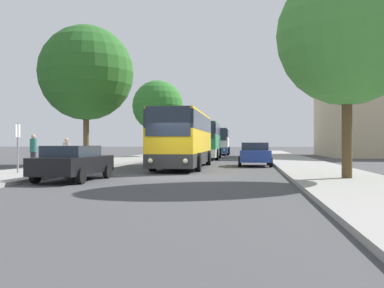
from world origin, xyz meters
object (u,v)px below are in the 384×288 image
(bus_front, at_px, (184,139))
(parked_car_left_curb, at_px, (73,162))
(bus_stop_sign, at_px, (18,142))
(pedestrian_waiting_near, at_px, (33,151))
(tree_left_near, at_px, (158,106))
(parked_car_right_near, at_px, (255,154))
(bus_middle, at_px, (205,140))
(tree_right_near, at_px, (347,36))
(pedestrian_waiting_far, at_px, (66,154))
(tree_left_far, at_px, (86,73))
(bus_rear, at_px, (218,141))

(bus_front, xyz_separation_m, parked_car_left_curb, (-3.10, -9.67, -1.02))
(bus_stop_sign, bearing_deg, pedestrian_waiting_near, 106.60)
(tree_left_near, bearing_deg, parked_car_left_curb, -85.34)
(parked_car_right_near, bearing_deg, bus_middle, -71.51)
(tree_right_near, bearing_deg, pedestrian_waiting_far, 162.04)
(bus_stop_sign, xyz_separation_m, tree_left_far, (-0.58, 10.33, 4.76))
(bus_middle, bearing_deg, bus_front, -90.89)
(bus_stop_sign, distance_m, tree_left_far, 11.39)
(bus_front, relative_size, parked_car_right_near, 2.92)
(bus_front, relative_size, tree_left_far, 1.24)
(parked_car_left_curb, relative_size, pedestrian_waiting_near, 2.48)
(parked_car_left_curb, height_order, bus_stop_sign, bus_stop_sign)
(parked_car_right_near, distance_m, pedestrian_waiting_far, 12.13)
(parked_car_left_curb, xyz_separation_m, pedestrian_waiting_near, (-4.63, 5.86, 0.33))
(tree_right_near, bearing_deg, tree_left_near, 115.42)
(bus_rear, bearing_deg, tree_left_near, -116.97)
(bus_front, relative_size, parked_car_left_curb, 2.56)
(parked_car_right_near, height_order, tree_right_near, tree_right_near)
(bus_front, bearing_deg, tree_left_near, 105.56)
(pedestrian_waiting_far, height_order, tree_left_near, tree_left_near)
(pedestrian_waiting_near, height_order, tree_right_near, tree_right_near)
(bus_rear, height_order, pedestrian_waiting_far, bus_rear)
(bus_front, height_order, bus_middle, bus_middle)
(parked_car_right_near, bearing_deg, tree_left_near, -60.05)
(bus_stop_sign, relative_size, tree_left_far, 0.24)
(tree_right_near, bearing_deg, parked_car_left_curb, -175.22)
(bus_front, bearing_deg, parked_car_left_curb, -108.25)
(bus_middle, distance_m, pedestrian_waiting_far, 20.30)
(pedestrian_waiting_far, distance_m, tree_left_far, 9.19)
(pedestrian_waiting_near, bearing_deg, pedestrian_waiting_far, -120.31)
(bus_stop_sign, bearing_deg, parked_car_right_near, 42.82)
(bus_rear, xyz_separation_m, bus_stop_sign, (-6.75, -37.98, -0.18))
(bus_front, distance_m, tree_left_near, 19.94)
(tree_left_near, bearing_deg, tree_right_near, -64.58)
(pedestrian_waiting_near, xyz_separation_m, pedestrian_waiting_far, (2.16, -0.65, -0.12))
(parked_car_left_curb, height_order, parked_car_right_near, parked_car_right_near)
(parked_car_right_near, height_order, pedestrian_waiting_far, pedestrian_waiting_far)
(pedestrian_waiting_far, relative_size, tree_left_far, 0.17)
(tree_left_far, height_order, tree_right_near, tree_left_far)
(parked_car_left_curb, xyz_separation_m, tree_right_near, (10.80, 0.90, 4.97))
(bus_stop_sign, height_order, tree_left_far, tree_left_far)
(bus_rear, bearing_deg, pedestrian_waiting_far, -100.69)
(tree_left_near, height_order, tree_left_far, tree_left_far)
(tree_left_far, bearing_deg, bus_front, -21.36)
(pedestrian_waiting_near, bearing_deg, tree_left_far, -17.95)
(parked_car_right_near, height_order, tree_left_near, tree_left_near)
(bus_middle, relative_size, parked_car_right_near, 2.64)
(bus_stop_sign, bearing_deg, bus_middle, 73.89)
(bus_middle, xyz_separation_m, tree_left_near, (-5.32, 3.79, 3.57))
(bus_front, distance_m, tree_right_near, 12.32)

